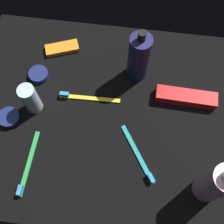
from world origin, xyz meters
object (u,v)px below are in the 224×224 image
Objects in this scene: cream_tin_left at (39,74)px; toothpaste_box_red at (186,97)px; lotion_bottle at (139,57)px; toothbrush_yellow at (86,97)px; bodywash_bottle at (215,184)px; snack_bar_orange at (62,48)px; toothbrush_green at (28,167)px; deodorant_stick at (31,97)px; toothbrush_teal at (139,157)px; cream_tin_right at (9,118)px.

toothpaste_box_red is at bearing 177.02° from cream_tin_left.
lotion_bottle is 1.09× the size of toothbrush_yellow.
toothbrush_yellow is at bearing 37.06° from lotion_bottle.
cream_tin_left is (15.56, -5.64, 0.31)cm from toothbrush_yellow.
bodywash_bottle reaches higher than toothpaste_box_red.
bodywash_bottle is at bearing 104.83° from toothpaste_box_red.
lotion_bottle is 1.89× the size of snack_bar_orange.
toothbrush_yellow is 1.02× the size of toothpaste_box_red.
toothbrush_green and toothbrush_yellow have the same top height.
bodywash_bottle is 52.72cm from deodorant_stick.
toothbrush_teal is at bearing 60.08° from toothpaste_box_red.
bodywash_bottle is 1.12× the size of toothpaste_box_red.
toothbrush_yellow is at bearing 102.28° from snack_bar_orange.
toothbrush_yellow is at bearing 160.07° from cream_tin_left.
deodorant_stick reaches higher than toothbrush_teal.
lotion_bottle reaches higher than cream_tin_right.
bodywash_bottle is at bearing 160.13° from deodorant_stick.
toothbrush_green is (26.21, 32.87, -8.03)cm from lotion_bottle.
toothbrush_teal is 0.89× the size of toothpaste_box_red.
toothbrush_yellow is at bearing -118.77° from toothbrush_green.
deodorant_stick is at bearing -20.22° from toothbrush_teal.
toothbrush_teal is (17.71, -6.18, -8.42)cm from bodywash_bottle.
toothbrush_green is at bearing 0.37° from bodywash_bottle.
snack_bar_orange is (24.33, -5.54, -7.88)cm from lotion_bottle.
snack_bar_orange is 27.41cm from cream_tin_right.
lotion_bottle reaches higher than toothpaste_box_red.
cream_tin_right is at bearing -9.78° from toothbrush_teal.
deodorant_stick is 0.69× the size of toothbrush_teal.
toothpaste_box_red reaches higher than snack_bar_orange.
toothpaste_box_red reaches higher than toothbrush_yellow.
toothpaste_box_red reaches higher than toothbrush_teal.
bodywash_bottle reaches higher than toothbrush_teal.
toothbrush_yellow is 2.94× the size of cream_tin_right.
lotion_bottle is 42.80cm from toothbrush_green.
toothpaste_box_red is 2.87× the size of cream_tin_right.
lotion_bottle is at bearing 146.59° from snack_bar_orange.
bodywash_bottle is 27.08cm from toothpaste_box_red.
toothbrush_teal is at bearing 110.37° from snack_bar_orange.
deodorant_stick is 34.18cm from toothbrush_teal.
bodywash_bottle is at bearing -179.63° from toothbrush_green.
toothbrush_teal is 1.51× the size of snack_bar_orange.
toothpaste_box_red is (-11.76, -19.17, 0.99)cm from toothbrush_teal.
toothbrush_green is at bearing 66.62° from snack_bar_orange.
toothbrush_teal is 38.63cm from cream_tin_right.
cream_tin_left is (5.18, 10.43, 0.17)cm from snack_bar_orange.
snack_bar_orange is (-4.05, -20.23, -4.66)cm from deodorant_stick.
snack_bar_orange is (-1.88, -38.41, 0.14)cm from toothbrush_green.
cream_tin_right is at bearing -12.86° from bodywash_bottle.
bodywash_bottle is 1.89× the size of snack_bar_orange.
cream_tin_left is (1.13, -9.80, -4.50)cm from deodorant_stick.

